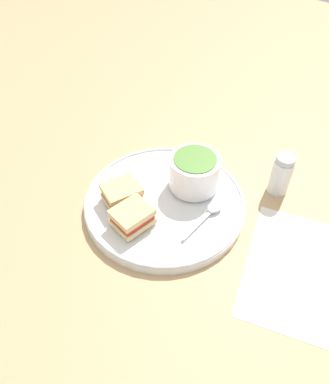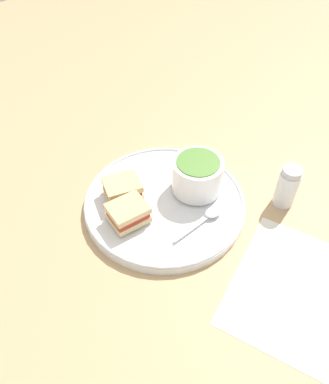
{
  "view_description": "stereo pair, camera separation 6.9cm",
  "coord_description": "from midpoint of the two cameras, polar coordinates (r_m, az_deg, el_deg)",
  "views": [
    {
      "loc": [
        -0.37,
        -0.3,
        0.54
      ],
      "look_at": [
        0.0,
        0.0,
        0.04
      ],
      "focal_mm": 35.0,
      "sensor_mm": 36.0,
      "label": 1
    },
    {
      "loc": [
        -0.32,
        -0.35,
        0.54
      ],
      "look_at": [
        0.0,
        0.0,
        0.04
      ],
      "focal_mm": 35.0,
      "sensor_mm": 36.0,
      "label": 2
    }
  ],
  "objects": [
    {
      "name": "spoon",
      "position": [
        0.68,
        4.42,
        -2.84
      ],
      "size": [
        0.11,
        0.02,
        0.01
      ],
      "rotation": [
        0.0,
        0.0,
        6.26
      ],
      "color": "silver",
      "rests_on": "plate"
    },
    {
      "name": "ground_plane",
      "position": [
        0.72,
        -2.74,
        -2.32
      ],
      "size": [
        2.4,
        2.4,
        0.0
      ],
      "primitive_type": "plane",
      "color": "tan"
    },
    {
      "name": "sandwich_half_near",
      "position": [
        0.7,
        -9.35,
        -0.35
      ],
      "size": [
        0.08,
        0.07,
        0.04
      ],
      "rotation": [
        0.0,
        0.0,
        2.78
      ],
      "color": "#DBBC7F",
      "rests_on": "plate"
    },
    {
      "name": "sandwich_half_far",
      "position": [
        0.66,
        -7.95,
        -3.93
      ],
      "size": [
        0.07,
        0.06,
        0.04
      ],
      "rotation": [
        0.0,
        0.0,
        2.99
      ],
      "color": "#DBBC7F",
      "rests_on": "plate"
    },
    {
      "name": "soup_bowl",
      "position": [
        0.7,
        1.78,
        2.97
      ],
      "size": [
        0.1,
        0.1,
        0.07
      ],
      "color": "white",
      "rests_on": "plate"
    },
    {
      "name": "salt_shaker",
      "position": [
        0.74,
        14.86,
        2.45
      ],
      "size": [
        0.04,
        0.04,
        0.09
      ],
      "color": "silver",
      "rests_on": "ground_plane"
    },
    {
      "name": "plate",
      "position": [
        0.71,
        -2.77,
        -1.74
      ],
      "size": [
        0.3,
        0.3,
        0.02
      ],
      "color": "white",
      "rests_on": "ground_plane"
    }
  ]
}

